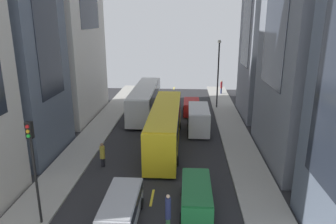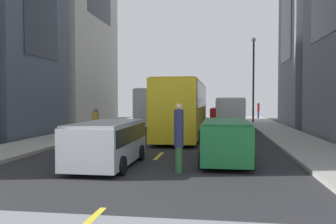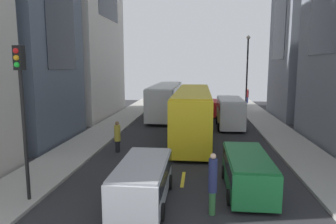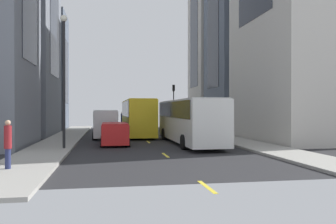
{
  "view_description": "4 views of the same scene",
  "coord_description": "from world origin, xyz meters",
  "px_view_note": "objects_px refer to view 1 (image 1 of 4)",
  "views": [
    {
      "loc": [
        2.13,
        -30.5,
        11.18
      ],
      "look_at": [
        0.39,
        -1.88,
        2.64
      ],
      "focal_mm": 33.63,
      "sensor_mm": 36.0,
      "label": 1
    },
    {
      "loc": [
        2.54,
        -27.57,
        2.43
      ],
      "look_at": [
        -1.41,
        0.14,
        1.46
      ],
      "focal_mm": 37.85,
      "sensor_mm": 36.0,
      "label": 2
    },
    {
      "loc": [
        0.73,
        -26.53,
        5.39
      ],
      "look_at": [
        -1.97,
        -0.65,
        1.41
      ],
      "focal_mm": 32.66,
      "sensor_mm": 36.0,
      "label": 3
    },
    {
      "loc": [
        3.35,
        32.4,
        2.61
      ],
      "look_at": [
        -1.98,
        2.19,
        2.42
      ],
      "focal_mm": 37.49,
      "sensor_mm": 36.0,
      "label": 4
    }
  ],
  "objects_px": {
    "pedestrian_walking_far": "(221,86)",
    "traffic_light_near_corner": "(32,155)",
    "streetcar_yellow": "(165,123)",
    "car_red_1": "(191,106)",
    "car_green_0": "(196,195)",
    "car_silver_2": "(121,207)",
    "pedestrian_waiting_curb": "(102,154)",
    "pedestrian_crossing_mid": "(168,212)",
    "delivery_van_white": "(199,118)",
    "city_bus_white": "(145,98)"
  },
  "relations": [
    {
      "from": "city_bus_white",
      "to": "pedestrian_walking_far",
      "type": "xyz_separation_m",
      "value": [
        10.27,
        10.81,
        -0.76
      ]
    },
    {
      "from": "city_bus_white",
      "to": "car_green_0",
      "type": "relative_size",
      "value": 2.78
    },
    {
      "from": "traffic_light_near_corner",
      "to": "delivery_van_white",
      "type": "bearing_deg",
      "value": 59.54
    },
    {
      "from": "pedestrian_waiting_curb",
      "to": "pedestrian_crossing_mid",
      "type": "xyz_separation_m",
      "value": [
        5.59,
        -7.6,
        0.2
      ]
    },
    {
      "from": "streetcar_yellow",
      "to": "car_green_0",
      "type": "distance_m",
      "value": 10.43
    },
    {
      "from": "car_green_0",
      "to": "traffic_light_near_corner",
      "type": "bearing_deg",
      "value": -166.68
    },
    {
      "from": "streetcar_yellow",
      "to": "traffic_light_near_corner",
      "type": "xyz_separation_m",
      "value": [
        -6.18,
        -12.11,
        2.17
      ]
    },
    {
      "from": "delivery_van_white",
      "to": "pedestrian_waiting_curb",
      "type": "distance_m",
      "value": 11.49
    },
    {
      "from": "pedestrian_walking_far",
      "to": "traffic_light_near_corner",
      "type": "xyz_separation_m",
      "value": [
        -13.32,
        -32.62,
        3.04
      ]
    },
    {
      "from": "pedestrian_walking_far",
      "to": "car_red_1",
      "type": "bearing_deg",
      "value": 154.26
    },
    {
      "from": "city_bus_white",
      "to": "car_silver_2",
      "type": "distance_m",
      "value": 21.31
    },
    {
      "from": "pedestrian_crossing_mid",
      "to": "car_green_0",
      "type": "bearing_deg",
      "value": 135.67
    },
    {
      "from": "car_green_0",
      "to": "pedestrian_walking_far",
      "type": "height_order",
      "value": "pedestrian_walking_far"
    },
    {
      "from": "car_green_0",
      "to": "pedestrian_crossing_mid",
      "type": "distance_m",
      "value": 2.8
    },
    {
      "from": "streetcar_yellow",
      "to": "pedestrian_walking_far",
      "type": "xyz_separation_m",
      "value": [
        7.15,
        20.51,
        -0.88
      ]
    },
    {
      "from": "streetcar_yellow",
      "to": "pedestrian_waiting_curb",
      "type": "height_order",
      "value": "streetcar_yellow"
    },
    {
      "from": "city_bus_white",
      "to": "pedestrian_waiting_curb",
      "type": "height_order",
      "value": "city_bus_white"
    },
    {
      "from": "car_green_0",
      "to": "delivery_van_white",
      "type": "bearing_deg",
      "value": 87.63
    },
    {
      "from": "delivery_van_white",
      "to": "car_red_1",
      "type": "relative_size",
      "value": 1.23
    },
    {
      "from": "car_silver_2",
      "to": "pedestrian_walking_far",
      "type": "height_order",
      "value": "pedestrian_walking_far"
    },
    {
      "from": "car_silver_2",
      "to": "streetcar_yellow",
      "type": "bearing_deg",
      "value": 81.6
    },
    {
      "from": "car_red_1",
      "to": "pedestrian_waiting_curb",
      "type": "height_order",
      "value": "pedestrian_waiting_curb"
    },
    {
      "from": "delivery_van_white",
      "to": "car_green_0",
      "type": "distance_m",
      "value": 13.81
    },
    {
      "from": "car_green_0",
      "to": "car_silver_2",
      "type": "distance_m",
      "value": 4.54
    },
    {
      "from": "delivery_van_white",
      "to": "car_red_1",
      "type": "distance_m",
      "value": 6.28
    },
    {
      "from": "delivery_van_white",
      "to": "pedestrian_crossing_mid",
      "type": "height_order",
      "value": "delivery_van_white"
    },
    {
      "from": "pedestrian_walking_far",
      "to": "traffic_light_near_corner",
      "type": "bearing_deg",
      "value": 155.83
    },
    {
      "from": "delivery_van_white",
      "to": "car_red_1",
      "type": "bearing_deg",
      "value": 95.99
    },
    {
      "from": "delivery_van_white",
      "to": "traffic_light_near_corner",
      "type": "xyz_separation_m",
      "value": [
        -9.33,
        -15.86,
        2.78
      ]
    },
    {
      "from": "pedestrian_waiting_curb",
      "to": "car_silver_2",
      "type": "bearing_deg",
      "value": 73.82
    },
    {
      "from": "car_silver_2",
      "to": "traffic_light_near_corner",
      "type": "distance_m",
      "value": 5.61
    },
    {
      "from": "car_silver_2",
      "to": "traffic_light_near_corner",
      "type": "xyz_separation_m",
      "value": [
        -4.47,
        -0.58,
        3.33
      ]
    },
    {
      "from": "city_bus_white",
      "to": "delivery_van_white",
      "type": "bearing_deg",
      "value": -43.47
    },
    {
      "from": "city_bus_white",
      "to": "delivery_van_white",
      "type": "relative_size",
      "value": 2.46
    },
    {
      "from": "streetcar_yellow",
      "to": "car_red_1",
      "type": "relative_size",
      "value": 3.18
    },
    {
      "from": "city_bus_white",
      "to": "pedestrian_crossing_mid",
      "type": "relative_size",
      "value": 5.59
    },
    {
      "from": "pedestrian_crossing_mid",
      "to": "traffic_light_near_corner",
      "type": "relative_size",
      "value": 0.39
    },
    {
      "from": "city_bus_white",
      "to": "car_silver_2",
      "type": "bearing_deg",
      "value": -86.17
    },
    {
      "from": "streetcar_yellow",
      "to": "car_silver_2",
      "type": "relative_size",
      "value": 2.97
    },
    {
      "from": "city_bus_white",
      "to": "traffic_light_near_corner",
      "type": "height_order",
      "value": "traffic_light_near_corner"
    },
    {
      "from": "streetcar_yellow",
      "to": "pedestrian_crossing_mid",
      "type": "relative_size",
      "value": 5.85
    },
    {
      "from": "car_red_1",
      "to": "pedestrian_walking_far",
      "type": "distance_m",
      "value": 11.53
    },
    {
      "from": "pedestrian_waiting_curb",
      "to": "pedestrian_crossing_mid",
      "type": "distance_m",
      "value": 9.43
    },
    {
      "from": "pedestrian_walking_far",
      "to": "traffic_light_near_corner",
      "type": "height_order",
      "value": "traffic_light_near_corner"
    },
    {
      "from": "car_red_1",
      "to": "traffic_light_near_corner",
      "type": "distance_m",
      "value": 23.96
    },
    {
      "from": "city_bus_white",
      "to": "car_green_0",
      "type": "height_order",
      "value": "city_bus_white"
    },
    {
      "from": "city_bus_white",
      "to": "traffic_light_near_corner",
      "type": "distance_m",
      "value": 22.15
    },
    {
      "from": "streetcar_yellow",
      "to": "car_silver_2",
      "type": "bearing_deg",
      "value": -98.4
    },
    {
      "from": "car_green_0",
      "to": "car_silver_2",
      "type": "relative_size",
      "value": 1.02
    },
    {
      "from": "car_silver_2",
      "to": "pedestrian_walking_far",
      "type": "bearing_deg",
      "value": 74.56
    }
  ]
}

